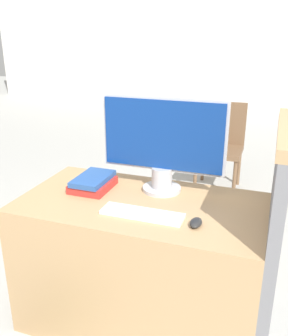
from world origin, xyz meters
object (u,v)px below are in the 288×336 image
object	(u,v)px
monitor	(163,144)
keyboard	(142,214)
book_stack	(93,183)
mouse	(196,223)
far_chair	(221,142)

from	to	relation	value
monitor	keyboard	distance (m)	0.40
monitor	book_stack	distance (m)	0.44
monitor	book_stack	bearing A→B (deg)	-163.78
mouse	book_stack	world-z (taller)	book_stack
keyboard	book_stack	xyz separation A→B (m)	(-0.36, 0.21, 0.03)
monitor	mouse	distance (m)	0.48
monitor	far_chair	xyz separation A→B (m)	(0.04, 1.91, -0.50)
keyboard	far_chair	world-z (taller)	far_chair
keyboard	book_stack	size ratio (longest dim) A/B	1.50
book_stack	far_chair	world-z (taller)	far_chair
keyboard	book_stack	bearing A→B (deg)	150.09
monitor	far_chair	size ratio (longest dim) A/B	0.76
book_stack	far_chair	size ratio (longest dim) A/B	0.30
keyboard	far_chair	size ratio (longest dim) A/B	0.45
book_stack	far_chair	distance (m)	2.07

